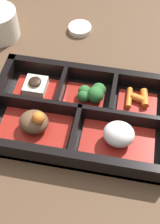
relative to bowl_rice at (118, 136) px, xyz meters
name	(u,v)px	position (x,y,z in m)	size (l,w,h in m)	color
ground_plane	(80,120)	(0.07, -0.04, -0.03)	(3.00, 3.00, 0.00)	#4C3523
bento_base	(80,118)	(0.07, -0.04, -0.02)	(0.32, 0.20, 0.01)	black
bento_rim	(80,112)	(0.07, -0.04, -0.01)	(0.32, 0.20, 0.04)	black
bowl_rice	(118,136)	(0.00, 0.00, 0.00)	(0.12, 0.07, 0.05)	maroon
bowl_stew	(35,124)	(0.14, 0.00, 0.00)	(0.12, 0.07, 0.05)	maroon
bowl_carrots	(138,102)	(-0.03, -0.09, -0.01)	(0.07, 0.06, 0.02)	maroon
bowl_greens	(91,94)	(0.06, -0.08, 0.00)	(0.08, 0.06, 0.04)	maroon
bowl_tofu	(36,87)	(0.17, -0.08, -0.01)	(0.08, 0.06, 0.03)	maroon
sauce_dish	(80,28)	(0.12, -0.28, -0.02)	(0.05, 0.05, 0.01)	beige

